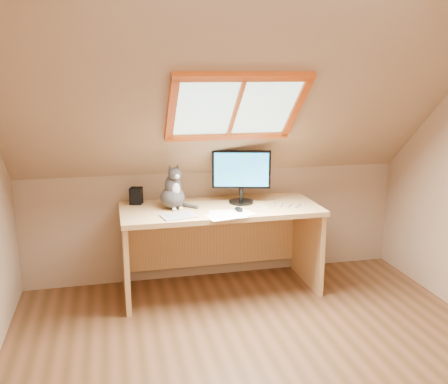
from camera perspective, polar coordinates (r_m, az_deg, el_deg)
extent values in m
plane|color=brown|center=(3.35, 5.90, -20.63)|extent=(3.50, 3.50, 0.00)
cube|color=#A28161|center=(4.67, -0.91, -3.63)|extent=(3.50, 0.02, 1.00)
cube|color=#A28161|center=(3.71, 1.60, 10.77)|extent=(3.50, 1.56, 1.41)
cube|color=#B2E0CC|center=(3.79, 1.29, 9.77)|extent=(0.90, 0.53, 0.48)
cube|color=#CB4513|center=(3.79, 1.29, 9.77)|extent=(1.02, 0.64, 0.59)
cube|color=#E2B96B|center=(4.25, -0.43, -1.94)|extent=(1.68, 0.74, 0.04)
cube|color=#E2B96B|center=(4.27, -11.18, -7.52)|extent=(0.04, 0.66, 0.72)
cube|color=#E2B96B|center=(4.60, 9.53, -5.91)|extent=(0.04, 0.66, 0.72)
cube|color=#E2B96B|center=(4.68, -1.34, -5.39)|extent=(1.58, 0.03, 0.51)
cylinder|color=black|center=(4.35, 1.97, -1.14)|extent=(0.21, 0.21, 0.02)
cylinder|color=black|center=(4.34, 1.97, -0.27)|extent=(0.03, 0.03, 0.12)
cube|color=black|center=(4.29, 2.00, 2.62)|extent=(0.50, 0.17, 0.33)
cube|color=blue|center=(4.26, 2.00, 2.55)|extent=(0.45, 0.13, 0.29)
ellipsoid|color=#433E3B|center=(4.20, -5.90, -0.62)|extent=(0.27, 0.30, 0.18)
ellipsoid|color=#433E3B|center=(4.16, -5.85, 0.73)|extent=(0.17, 0.17, 0.19)
ellipsoid|color=silver|center=(4.11, -5.51, 0.30)|extent=(0.07, 0.05, 0.11)
ellipsoid|color=#433E3B|center=(4.10, -5.64, 2.10)|extent=(0.13, 0.12, 0.10)
sphere|color=silver|center=(4.06, -5.38, 1.76)|extent=(0.04, 0.04, 0.04)
cone|color=#433E3B|center=(4.10, -6.20, 2.79)|extent=(0.06, 0.06, 0.06)
cone|color=#433E3B|center=(4.12, -5.34, 2.88)|extent=(0.06, 0.06, 0.06)
cube|color=black|center=(4.37, -10.00, -0.43)|extent=(0.12, 0.12, 0.14)
cube|color=#B2B2B7|center=(3.96, -5.23, -2.73)|extent=(0.30, 0.24, 0.01)
ellipsoid|color=black|center=(4.09, 1.71, -1.99)|extent=(0.07, 0.11, 0.03)
cube|color=white|center=(3.99, 0.14, -2.62)|extent=(0.33, 0.27, 0.00)
cube|color=white|center=(3.99, 0.14, -2.60)|extent=(0.32, 0.24, 0.00)
cube|color=white|center=(3.99, 0.14, -2.58)|extent=(0.35, 0.30, 0.00)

